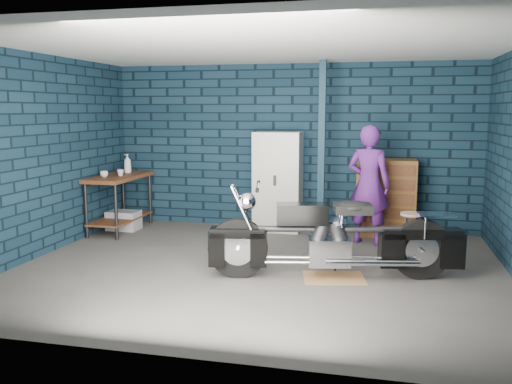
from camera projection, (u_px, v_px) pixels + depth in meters
ground at (258, 269)px, 6.72m from camera, size 6.00×6.00×0.00m
room_walls at (268, 114)px, 6.96m from camera, size 6.02×5.01×2.71m
support_post at (322, 150)px, 8.27m from camera, size 0.10×0.10×2.70m
workbench at (120, 203)px, 8.81m from camera, size 0.60×1.40×0.91m
drip_mat at (334, 278)px, 6.37m from camera, size 0.80×0.66×0.01m
motorcycle at (335, 232)px, 6.29m from camera, size 2.60×1.17×1.11m
person at (369, 185)px, 7.89m from camera, size 0.73×0.59×1.75m
storage_bin at (124, 220)px, 8.92m from camera, size 0.50×0.35×0.31m
locker at (278, 182)px, 8.78m from camera, size 0.75×0.54×1.61m
tool_chest at (386, 198)px, 8.43m from camera, size 0.90×0.50×1.20m
shop_stool at (411, 232)px, 7.54m from camera, size 0.31×0.31×0.54m
cup_a at (104, 174)px, 8.49m from camera, size 0.14×0.14×0.10m
cup_b at (120, 173)px, 8.66m from camera, size 0.13×0.13×0.10m
mug_purple at (119, 172)px, 8.83m from camera, size 0.08×0.08×0.10m
bottle at (128, 164)px, 9.04m from camera, size 0.16×0.16×0.32m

